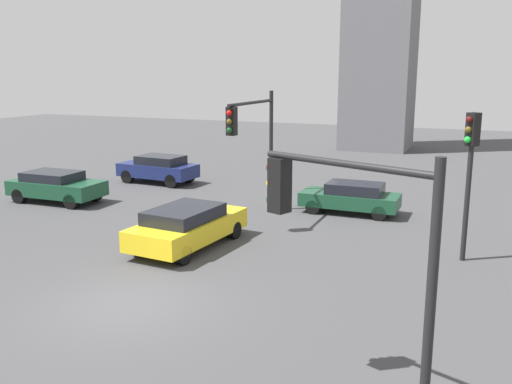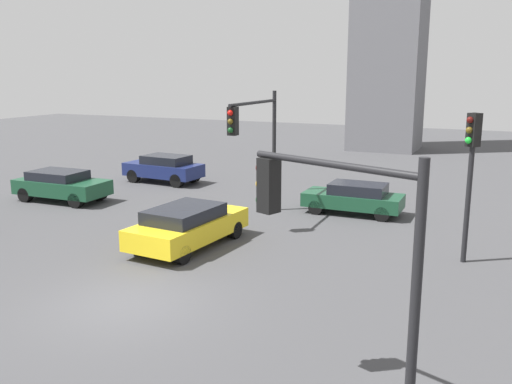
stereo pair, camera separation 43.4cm
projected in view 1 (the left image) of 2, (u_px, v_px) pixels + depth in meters
name	position (u px, v px, depth m)	size (l,w,h in m)	color
ground_plane	(129.00, 305.00, 14.11)	(100.78, 100.78, 0.00)	#424244
traffic_light_0	(344.00, 228.00, 9.15)	(3.19, 1.37, 4.63)	black
traffic_light_1	(470.00, 158.00, 16.80)	(0.45, 0.48, 4.62)	black
traffic_light_2	(253.00, 131.00, 21.33)	(0.32, 4.30, 5.06)	black
car_0	(159.00, 168.00, 29.53)	(4.28, 2.07, 1.48)	navy
car_1	(187.00, 226.00, 18.64)	(2.37, 4.75, 1.41)	yellow
car_3	(351.00, 197.00, 23.16)	(4.05, 1.70, 1.31)	#19472D
car_5	(56.00, 186.00, 25.17)	(4.32, 2.00, 1.40)	#19472D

